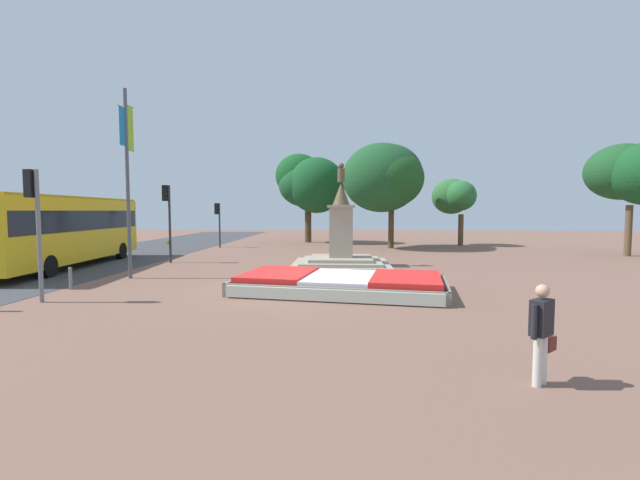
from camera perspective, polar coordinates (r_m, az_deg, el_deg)
ground_plane at (r=14.43m, az=-3.92°, el=-6.72°), size 89.35×89.35×0.00m
flower_planter at (r=14.11m, az=2.68°, el=-5.83°), size 7.26×4.59×0.59m
statue_monument at (r=20.68m, az=2.81°, el=-0.92°), size 4.63×4.63×4.95m
traffic_light_near_crossing at (r=14.79m, az=-33.76°, el=3.34°), size 0.42×0.31×3.84m
traffic_light_mid_block at (r=23.12m, az=-19.67°, el=3.81°), size 0.41×0.30×3.96m
traffic_light_far_corner at (r=31.72m, az=-13.45°, el=3.09°), size 0.41×0.29×3.21m
banner_pole at (r=18.40m, az=-24.28°, el=7.85°), size 0.14×1.10×7.35m
city_bus at (r=23.32m, az=-31.27°, el=1.49°), size 3.43×11.27×3.31m
pedestrian_with_handbag at (r=7.45m, az=27.47°, el=-10.49°), size 0.59×0.55×1.55m
kerb_bollard_mid_a at (r=16.78m, az=-30.32°, el=-4.36°), size 0.12×0.12×0.76m
park_tree_far_left at (r=35.83m, az=-1.48°, el=7.59°), size 5.87×5.19×7.45m
park_tree_behind_statue at (r=30.66m, az=8.78°, el=8.26°), size 5.76×6.41×7.44m
park_tree_far_right at (r=34.53m, az=17.52°, el=5.55°), size 3.12×3.42×5.14m
park_tree_street_side at (r=31.29m, az=36.66°, el=7.19°), size 4.98×5.50×6.67m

